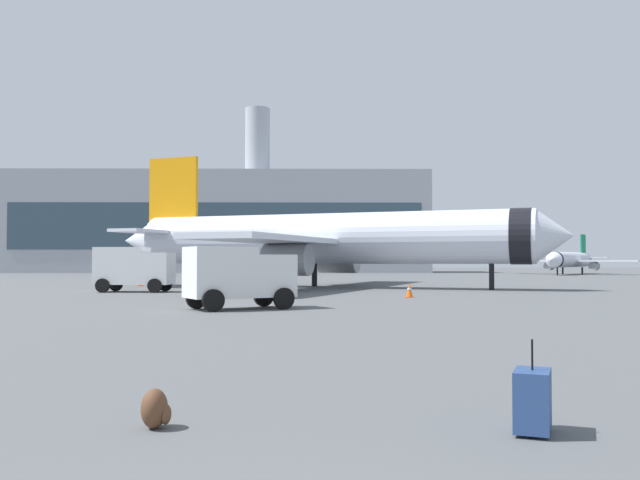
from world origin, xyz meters
name	(u,v)px	position (x,y,z in m)	size (l,w,h in m)	color
airplane_at_gate	(325,239)	(1.18, 48.28, 3.66)	(34.52, 31.62, 10.50)	silver
airplane_taxiing	(571,260)	(38.59, 97.94, 2.15)	(17.04, 18.45, 6.17)	silver
service_truck	(134,267)	(-11.37, 41.21, 1.61)	(4.96, 2.86, 2.90)	white
cargo_van	(238,274)	(-2.90, 25.41, 1.45)	(4.83, 3.90, 2.60)	white
safety_cone_near	(409,290)	(5.57, 34.48, 0.40)	(0.44, 0.44, 0.82)	#F2590C
safety_cone_mid	(270,281)	(-3.45, 56.19, 0.30)	(0.44, 0.44, 0.60)	#F2590C
safety_cone_far	(140,282)	(-13.65, 52.01, 0.32)	(0.44, 0.44, 0.66)	#F2590C
rolling_suitcase	(533,400)	(2.76, 4.68, 0.39)	(0.61, 0.74, 1.10)	navy
traveller_backpack	(156,409)	(-1.71, 4.97, 0.23)	(0.36, 0.40, 0.48)	brown
terminal_building	(223,223)	(-15.67, 118.32, 8.76)	(71.65, 17.92, 29.21)	#9EA3AD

